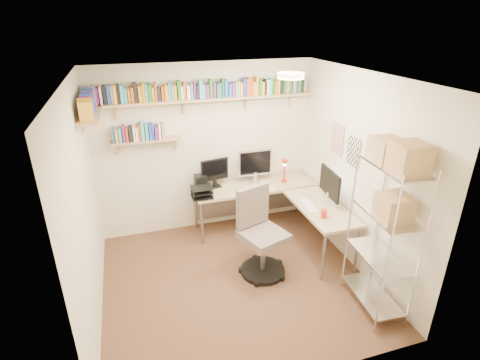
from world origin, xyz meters
name	(u,v)px	position (x,y,z in m)	size (l,w,h in m)	color
ground	(236,280)	(0.00, 0.00, 0.00)	(3.20, 3.20, 0.00)	#452D1D
room_shell	(236,166)	(0.00, 0.00, 1.55)	(3.24, 3.04, 2.52)	beige
wall_shelves	(176,101)	(-0.42, 1.30, 2.03)	(3.12, 1.09, 0.80)	tan
corner_desk	(263,192)	(0.70, 0.95, 0.71)	(1.90, 1.82, 1.24)	tan
office_chair	(260,239)	(0.36, 0.11, 0.48)	(0.64, 0.65, 1.14)	black
wire_rack	(393,190)	(1.36, -0.91, 1.48)	(0.45, 0.82, 2.02)	silver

